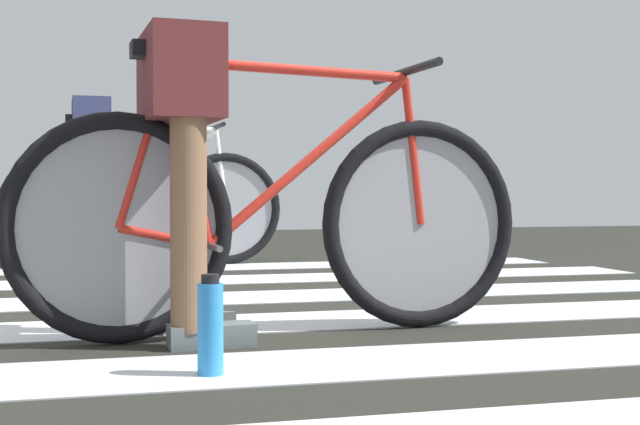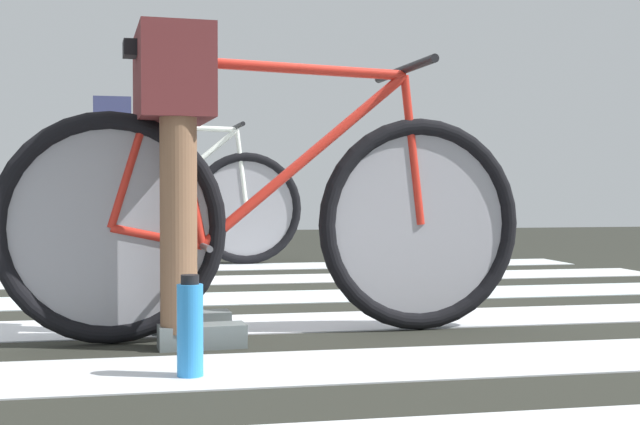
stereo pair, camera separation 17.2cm
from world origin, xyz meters
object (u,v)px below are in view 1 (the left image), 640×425
(bicycle_2_of_2, at_px, (144,205))
(water_bottle, at_px, (210,327))
(cyclist_2_of_2, at_px, (92,159))
(cyclist_1_of_2, at_px, (182,141))
(bicycle_1_of_2, at_px, (277,217))

(bicycle_2_of_2, distance_m, water_bottle, 3.27)
(cyclist_2_of_2, bearing_deg, cyclist_1_of_2, -86.39)
(bicycle_2_of_2, height_order, cyclist_2_of_2, cyclist_2_of_2)
(bicycle_2_of_2, xyz_separation_m, cyclist_2_of_2, (-0.31, -0.01, 0.28))
(bicycle_1_of_2, xyz_separation_m, cyclist_1_of_2, (-0.31, -0.02, 0.24))
(bicycle_1_of_2, distance_m, cyclist_2_of_2, 2.76)
(cyclist_1_of_2, relative_size, bicycle_2_of_2, 0.56)
(bicycle_2_of_2, xyz_separation_m, water_bottle, (0.01, -3.26, -0.26))
(water_bottle, bearing_deg, cyclist_1_of_2, 92.33)
(cyclist_2_of_2, distance_m, water_bottle, 3.31)
(cyclist_1_of_2, bearing_deg, bicycle_2_of_2, 85.41)
(cyclist_2_of_2, bearing_deg, bicycle_2_of_2, 0.00)
(bicycle_2_of_2, bearing_deg, bicycle_1_of_2, -86.38)
(bicycle_1_of_2, height_order, water_bottle, bicycle_1_of_2)
(bicycle_1_of_2, relative_size, bicycle_2_of_2, 1.00)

